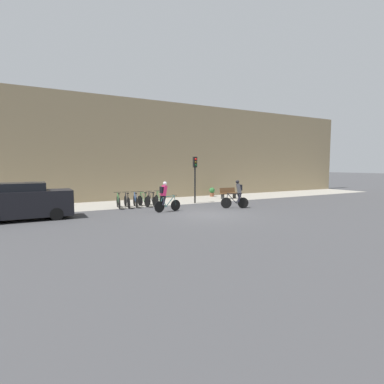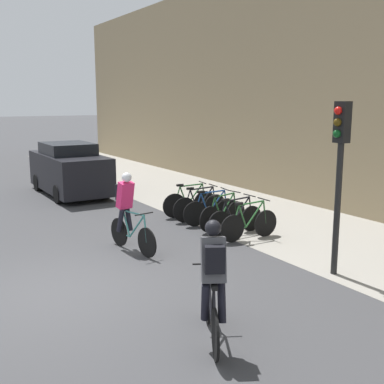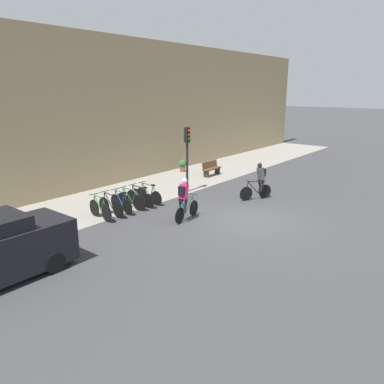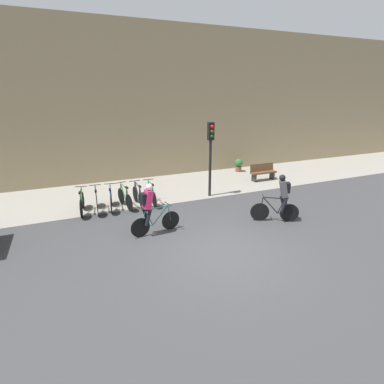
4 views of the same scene
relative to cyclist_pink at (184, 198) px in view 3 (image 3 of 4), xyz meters
name	(u,v)px [view 3 (image 3 of 4)]	position (x,y,z in m)	size (l,w,h in m)	color
ground	(249,221)	(1.66, -2.04, -0.95)	(200.00, 200.00, 0.00)	#3D3D3F
kerb_strip	(135,193)	(1.66, 4.71, -0.94)	(44.00, 4.50, 0.01)	gray
building_facade	(99,113)	(1.66, 7.26, 3.01)	(44.00, 0.60, 7.91)	#9E8966
cyclist_pink	(184,198)	(0.00, 0.00, 0.00)	(1.76, 0.53, 1.77)	black
cyclist_grey	(259,180)	(4.62, -0.80, 0.00)	(1.57, 0.85, 1.78)	black
parked_bike_0	(100,209)	(-1.98, 2.84, -0.53)	(0.46, 1.67, 0.99)	black
parked_bike_1	(111,206)	(-1.42, 2.84, -0.53)	(0.46, 1.69, 0.99)	black
parked_bike_2	(121,203)	(-0.87, 2.84, -0.54)	(0.46, 1.63, 0.98)	black
parked_bike_3	(131,200)	(-0.31, 2.84, -0.54)	(0.46, 1.62, 0.98)	black
parked_bike_4	(140,198)	(0.25, 2.84, -0.55)	(0.46, 1.71, 0.97)	black
parked_bike_5	(149,195)	(0.80, 2.84, -0.54)	(0.46, 1.68, 0.97)	black
traffic_light_pole	(187,147)	(3.54, 2.77, 1.37)	(0.26, 0.30, 3.32)	black
bench	(211,168)	(7.31, 3.98, -0.48)	(1.46, 0.44, 0.89)	brown
potted_plant	(183,165)	(7.09, 6.09, -0.51)	(0.48, 0.48, 0.78)	brown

